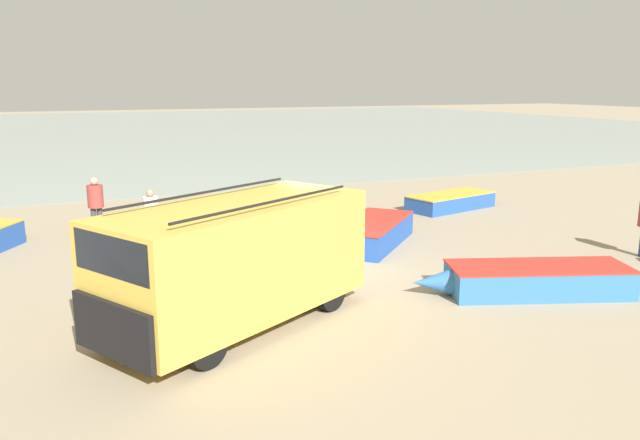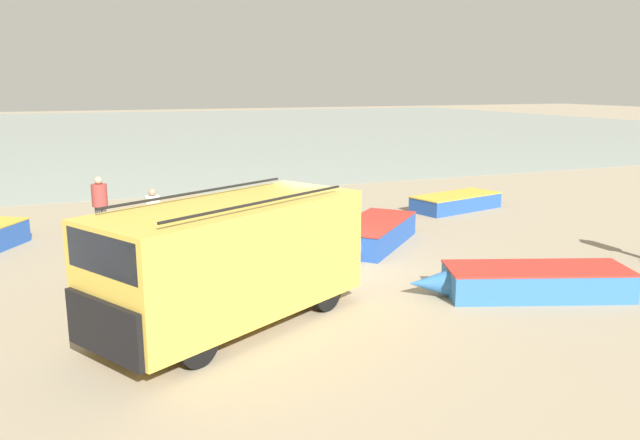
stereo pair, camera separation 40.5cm
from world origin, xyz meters
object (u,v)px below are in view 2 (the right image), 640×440
fishing_rowboat_3 (528,281)px  fisherman_0 (153,211)px  fishing_rowboat_1 (458,202)px  fisherman_1 (100,200)px  fishing_rowboat_2 (372,234)px  parked_van (230,258)px

fishing_rowboat_3 → fisherman_0: 10.17m
fishing_rowboat_3 → fishing_rowboat_1: bearing=-95.3°
fisherman_1 → fishing_rowboat_3: bearing=32.6°
fishing_rowboat_2 → fisherman_0: (-5.61, 2.51, 0.61)m
parked_van → fishing_rowboat_1: (10.33, 7.72, -1.00)m
fisherman_0 → parked_van: bearing=-17.6°
fishing_rowboat_1 → fishing_rowboat_3: 9.46m
parked_van → fishing_rowboat_1: 12.94m
parked_van → fisherman_1: 8.80m
parked_van → fisherman_1: (-1.88, 8.60, -0.23)m
fishing_rowboat_2 → fisherman_1: size_ratio=2.19×
fishing_rowboat_2 → fishing_rowboat_3: bearing=59.5°
parked_van → fishing_rowboat_2: bearing=-169.4°
parked_van → fisherman_0: parked_van is taller
fisherman_0 → fisherman_1: bearing=-167.9°
fishing_rowboat_1 → fishing_rowboat_3: bearing=-129.1°
fishing_rowboat_1 → fisherman_1: size_ratio=2.41×
parked_van → fishing_rowboat_3: parked_van is taller
fisherman_0 → fishing_rowboat_3: bearing=20.0°
fishing_rowboat_2 → fisherman_1: bearing=-76.9°
fishing_rowboat_1 → fisherman_1: bearing=162.1°
fishing_rowboat_3 → fisherman_0: fisherman_0 is taller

